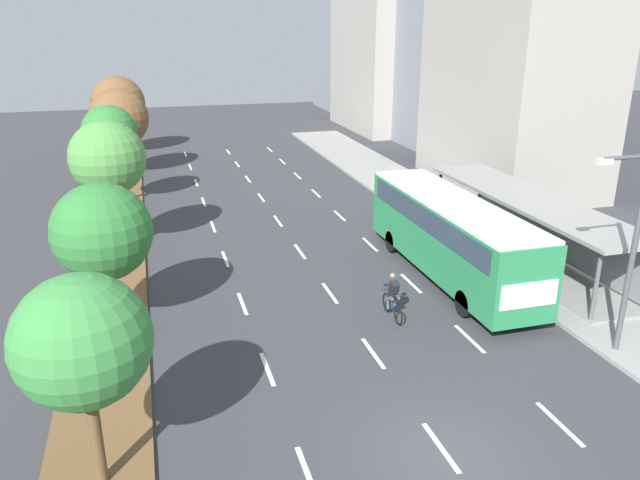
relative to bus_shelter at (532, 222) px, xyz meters
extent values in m
plane|color=#38383D|center=(-9.53, -10.92, -1.87)|extent=(140.00, 140.00, 0.00)
cube|color=brown|center=(-17.83, 9.08, -1.81)|extent=(2.60, 52.00, 0.12)
cube|color=gray|center=(-0.28, 9.08, -1.79)|extent=(4.50, 52.00, 0.15)
cube|color=white|center=(-13.03, -10.56, -1.86)|extent=(0.14, 2.00, 0.01)
cube|color=white|center=(-13.03, -5.70, -1.86)|extent=(0.14, 2.00, 0.01)
cube|color=white|center=(-13.03, -0.83, -1.86)|extent=(0.14, 2.00, 0.01)
cube|color=white|center=(-13.03, 4.03, -1.86)|extent=(0.14, 2.00, 0.01)
cube|color=white|center=(-13.03, 8.90, -1.86)|extent=(0.14, 2.00, 0.01)
cube|color=white|center=(-13.03, 13.76, -1.86)|extent=(0.14, 2.00, 0.01)
cube|color=white|center=(-13.03, 18.62, -1.86)|extent=(0.14, 2.00, 0.01)
cube|color=white|center=(-13.03, 23.49, -1.86)|extent=(0.14, 2.00, 0.01)
cube|color=white|center=(-13.03, 28.35, -1.86)|extent=(0.14, 2.00, 0.01)
cube|color=white|center=(-9.53, -10.56, -1.86)|extent=(0.14, 2.00, 0.01)
cube|color=white|center=(-9.53, -5.70, -1.86)|extent=(0.14, 2.00, 0.01)
cube|color=white|center=(-9.53, -0.83, -1.86)|extent=(0.14, 2.00, 0.01)
cube|color=white|center=(-9.53, 4.03, -1.86)|extent=(0.14, 2.00, 0.01)
cube|color=white|center=(-9.53, 8.90, -1.86)|extent=(0.14, 2.00, 0.01)
cube|color=white|center=(-9.53, 13.76, -1.86)|extent=(0.14, 2.00, 0.01)
cube|color=white|center=(-9.53, 18.62, -1.86)|extent=(0.14, 2.00, 0.01)
cube|color=white|center=(-9.53, 23.49, -1.86)|extent=(0.14, 2.00, 0.01)
cube|color=white|center=(-9.53, 28.35, -1.86)|extent=(0.14, 2.00, 0.01)
cube|color=white|center=(-6.03, -10.56, -1.86)|extent=(0.14, 2.00, 0.01)
cube|color=white|center=(-6.03, -5.70, -1.86)|extent=(0.14, 2.00, 0.01)
cube|color=white|center=(-6.03, -0.83, -1.86)|extent=(0.14, 2.00, 0.01)
cube|color=white|center=(-6.03, 4.03, -1.86)|extent=(0.14, 2.00, 0.01)
cube|color=white|center=(-6.03, 8.90, -1.86)|extent=(0.14, 2.00, 0.01)
cube|color=white|center=(-6.03, 13.76, -1.86)|extent=(0.14, 2.00, 0.01)
cube|color=white|center=(-6.03, 18.62, -1.86)|extent=(0.14, 2.00, 0.01)
cube|color=white|center=(-6.03, 23.49, -1.86)|extent=(0.14, 2.00, 0.01)
cube|color=white|center=(-6.03, 28.35, -1.86)|extent=(0.14, 2.00, 0.01)
cube|color=gray|center=(-0.28, 0.00, -1.67)|extent=(2.60, 12.53, 0.10)
cylinder|color=#56565B|center=(-1.46, -6.01, -0.32)|extent=(0.16, 0.16, 2.60)
cylinder|color=#56565B|center=(-1.46, 6.01, -0.32)|extent=(0.16, 0.16, 2.60)
cylinder|color=#56565B|center=(0.90, 6.01, -0.32)|extent=(0.16, 0.16, 2.60)
cube|color=gray|center=(0.96, 0.00, -0.32)|extent=(0.10, 11.90, 2.34)
cube|color=gray|center=(-0.28, 0.00, 1.06)|extent=(2.90, 12.93, 0.16)
cube|color=#28844C|center=(-4.28, -0.62, -0.02)|extent=(2.50, 11.20, 2.80)
cube|color=#2D3D4C|center=(-4.28, -0.62, 0.83)|extent=(2.54, 10.30, 0.90)
cube|color=silver|center=(-4.28, -0.62, 1.44)|extent=(2.45, 10.98, 0.12)
cube|color=#2D3D4C|center=(-4.28, 5.00, 0.33)|extent=(2.25, 0.06, 1.54)
cube|color=white|center=(-4.28, -6.24, -0.22)|extent=(2.12, 0.04, 0.90)
cylinder|color=black|center=(-5.38, 2.85, -1.37)|extent=(0.30, 1.00, 1.00)
cylinder|color=black|center=(-3.18, 2.85, -1.37)|extent=(0.30, 1.00, 1.00)
cylinder|color=black|center=(-5.38, -4.09, -1.37)|extent=(0.30, 1.00, 1.00)
cylinder|color=black|center=(-3.18, -4.09, -1.37)|extent=(0.30, 1.00, 1.00)
torus|color=black|center=(-7.97, -2.95, -1.51)|extent=(0.06, 0.72, 0.72)
torus|color=black|center=(-7.97, -4.05, -1.51)|extent=(0.06, 0.72, 0.72)
cylinder|color=#234C99|center=(-7.97, -3.50, -1.23)|extent=(0.05, 0.94, 0.05)
cylinder|color=#234C99|center=(-7.97, -3.60, -1.41)|extent=(0.05, 0.57, 0.42)
cylinder|color=#234C99|center=(-7.97, -3.70, -1.21)|extent=(0.04, 0.04, 0.40)
cube|color=black|center=(-7.97, -3.70, -1.01)|extent=(0.12, 0.24, 0.06)
cylinder|color=black|center=(-7.97, -3.00, -0.96)|extent=(0.46, 0.04, 0.04)
cube|color=black|center=(-7.97, -3.52, -0.68)|extent=(0.30, 0.36, 0.59)
cube|color=black|center=(-7.97, -3.68, -0.66)|extent=(0.26, 0.26, 0.42)
sphere|color=#9E7051|center=(-7.97, -3.40, -0.26)|extent=(0.20, 0.20, 0.20)
cylinder|color=#4C4C56|center=(-8.09, -3.55, -1.08)|extent=(0.12, 0.42, 0.25)
cylinder|color=#4C4C56|center=(-8.09, -3.38, -1.34)|extent=(0.10, 0.17, 0.41)
cylinder|color=#4C4C56|center=(-7.85, -3.55, -1.08)|extent=(0.12, 0.42, 0.25)
cylinder|color=#4C4C56|center=(-7.85, -3.38, -1.34)|extent=(0.10, 0.17, 0.41)
cylinder|color=black|center=(-8.14, -3.30, -0.63)|extent=(0.09, 0.47, 0.28)
cylinder|color=black|center=(-7.80, -3.30, -0.63)|extent=(0.09, 0.47, 0.28)
cylinder|color=brown|center=(-17.70, -9.62, -0.47)|extent=(0.28, 0.28, 2.55)
sphere|color=#38843D|center=(-17.70, -9.62, 1.92)|extent=(2.97, 2.97, 2.97)
cylinder|color=brown|center=(-17.69, -1.69, -0.62)|extent=(0.28, 0.28, 2.26)
sphere|color=#2D7533|center=(-17.69, -1.69, 1.76)|extent=(3.31, 3.31, 3.31)
cylinder|color=brown|center=(-17.73, 6.25, -0.20)|extent=(0.28, 0.28, 3.09)
sphere|color=#4C8E42|center=(-17.73, 6.25, 2.61)|extent=(3.36, 3.36, 3.36)
cylinder|color=brown|center=(-17.95, 14.18, -0.23)|extent=(0.28, 0.28, 3.03)
sphere|color=#2D7533|center=(-17.95, 14.18, 2.44)|extent=(3.09, 3.09, 3.09)
cylinder|color=brown|center=(-17.65, 22.12, -0.55)|extent=(0.28, 0.28, 2.38)
sphere|color=brown|center=(-17.65, 22.12, 2.14)|extent=(3.99, 3.99, 3.99)
cylinder|color=brown|center=(-17.89, 30.05, -0.56)|extent=(0.28, 0.28, 2.37)
sphere|color=brown|center=(-17.89, 30.05, 2.20)|extent=(4.21, 4.21, 4.21)
cylinder|color=#4C4C51|center=(-1.93, -7.83, 1.53)|extent=(0.18, 0.18, 6.50)
cylinder|color=#4C4C51|center=(-2.73, -7.83, 4.63)|extent=(1.60, 0.12, 0.12)
cube|color=silver|center=(-3.53, -7.83, 4.56)|extent=(0.44, 0.24, 0.16)
cube|color=#A39E93|center=(6.48, 12.51, 6.65)|extent=(6.94, 12.50, 17.02)
cube|color=gray|center=(10.58, 23.80, 7.26)|extent=(10.20, 14.95, 18.24)
cube|color=#A39E93|center=(8.73, 36.20, 9.04)|extent=(10.08, 13.29, 21.82)
cube|color=gray|center=(10.83, 49.09, 5.30)|extent=(10.72, 14.64, 14.32)
camera|label=1|loc=(-16.00, -22.05, 8.30)|focal=34.34mm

